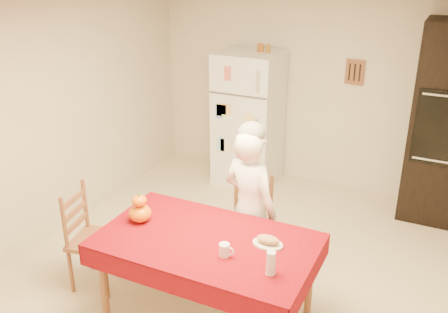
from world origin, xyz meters
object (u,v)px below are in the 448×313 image
Objects in this scene: pumpkin_lower at (140,213)px; bread_plate at (268,244)px; coffee_mug at (224,250)px; chair_left at (88,234)px; wine_glass at (271,263)px; seated_woman at (250,209)px; oven_cabinet at (446,125)px; refrigerator at (249,119)px; chair_far at (248,218)px; dining_table at (207,247)px.

pumpkin_lower is 0.79× the size of bread_plate.
coffee_mug is at bearing -10.38° from pumpkin_lower.
chair_left reaches higher than bread_plate.
pumpkin_lower is 1.25m from wine_glass.
seated_woman is 0.97m from wine_glass.
bread_plate is (0.36, -0.50, 0.02)m from seated_woman.
oven_cabinet is 3.10m from coffee_mug.
wine_glass reaches higher than coffee_mug.
refrigerator is 1.95m from chair_far.
chair_left is 5.40× the size of wine_glass.
pumpkin_lower is (-0.62, -0.84, 0.33)m from chair_far.
oven_cabinet is 2.50m from seated_woman.
seated_woman is 7.86× the size of pumpkin_lower.
dining_table is at bearing 147.37° from coffee_mug.
seated_woman is (0.11, -0.23, 0.24)m from chair_far.
refrigerator is 2.29m from oven_cabinet.
coffee_mug is at bearing -32.63° from dining_table.
chair_left reaches higher than coffee_mug.
seated_woman reaches higher than chair_left.
bread_plate is at bearing 114.34° from wine_glass.
refrigerator is 7.08× the size of bread_plate.
coffee_mug is (0.12, -0.77, 0.07)m from seated_woman.
dining_table is at bearing -164.47° from bread_plate.
dining_table is 8.95× the size of pumpkin_lower.
bread_plate is at bearing 141.49° from seated_woman.
pumpkin_lower is at bearing 170.29° from wine_glass.
pumpkin_lower is (0.55, 0.04, 0.33)m from chair_left.
seated_woman is at bearing -124.79° from oven_cabinet.
pumpkin_lower is (-0.73, -0.61, 0.09)m from seated_woman.
refrigerator is at bearing 109.69° from coffee_mug.
seated_woman reaches higher than wine_glass.
chair_far is (-1.52, -1.81, -0.59)m from oven_cabinet.
wine_glass is at bearing 137.23° from seated_woman.
coffee_mug reaches higher than bread_plate.
chair_left is at bearing -142.56° from chair_far.
oven_cabinet is 12.50× the size of wine_glass.
refrigerator is 2.60m from pumpkin_lower.
wine_glass is (-0.91, -2.86, -0.25)m from oven_cabinet.
refrigerator is 8.95× the size of pumpkin_lower.
dining_table is 0.48m from bread_plate.
wine_glass is (1.23, -0.21, 0.02)m from pumpkin_lower.
chair_far reaches higher than wine_glass.
refrigerator is 17.00× the size of coffee_mug.
refrigerator reaches higher than wine_glass.
coffee_mug is at bearing -114.78° from oven_cabinet.
chair_left is 5.00× the size of pumpkin_lower.
chair_far is at bearing -49.23° from seated_woman.
chair_left reaches higher than wine_glass.
seated_woman is at bearing -64.31° from chair_far.
chair_far is 1.00× the size of chair_left.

